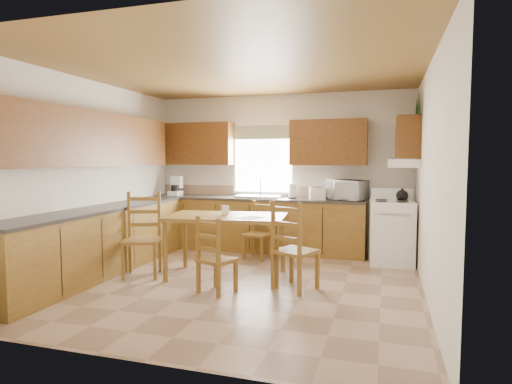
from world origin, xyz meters
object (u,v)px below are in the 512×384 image
(microwave, at_px, (347,190))
(chair_far_right, at_px, (258,231))
(chair_near_left, at_px, (217,255))
(chair_far_left, at_px, (142,235))
(stove, at_px, (391,233))
(chair_near_right, at_px, (295,245))
(dining_table, at_px, (227,246))

(microwave, relative_size, chair_far_right, 0.60)
(chair_near_left, xyz_separation_m, chair_far_right, (-0.03, 1.77, -0.00))
(chair_near_left, distance_m, chair_far_left, 1.29)
(stove, height_order, chair_near_left, stove)
(chair_near_right, xyz_separation_m, chair_far_right, (-0.89, 1.39, -0.09))
(microwave, distance_m, chair_far_right, 1.59)
(chair_near_left, bearing_deg, dining_table, -58.50)
(chair_near_right, bearing_deg, microwave, -77.31)
(chair_near_right, bearing_deg, chair_far_right, -32.32)
(chair_near_right, height_order, chair_far_left, chair_far_left)
(stove, relative_size, chair_near_left, 1.03)
(dining_table, distance_m, chair_near_right, 1.04)
(dining_table, bearing_deg, stove, 26.26)
(dining_table, height_order, chair_near_left, chair_near_left)
(chair_near_left, bearing_deg, chair_far_left, 4.69)
(dining_table, bearing_deg, chair_far_right, 77.75)
(chair_near_right, relative_size, chair_far_right, 1.20)
(chair_near_left, distance_m, chair_near_right, 0.95)
(chair_near_left, bearing_deg, chair_near_right, -135.35)
(chair_near_right, bearing_deg, chair_near_left, 48.90)
(microwave, distance_m, chair_near_left, 2.78)
(chair_far_left, relative_size, chair_far_right, 1.24)
(chair_far_right, bearing_deg, dining_table, -81.04)
(microwave, xyz_separation_m, chair_far_left, (-2.53, -2.03, -0.52))
(stove, xyz_separation_m, chair_near_left, (-1.99, -2.06, -0.01))
(chair_near_left, xyz_separation_m, chair_near_right, (0.87, 0.38, 0.09))
(microwave, bearing_deg, stove, -3.27)
(microwave, distance_m, dining_table, 2.33)
(stove, distance_m, chair_far_right, 2.04)
(dining_table, distance_m, chair_far_left, 1.16)
(microwave, bearing_deg, chair_far_left, -119.56)
(chair_near_right, height_order, chair_far_right, chair_near_right)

